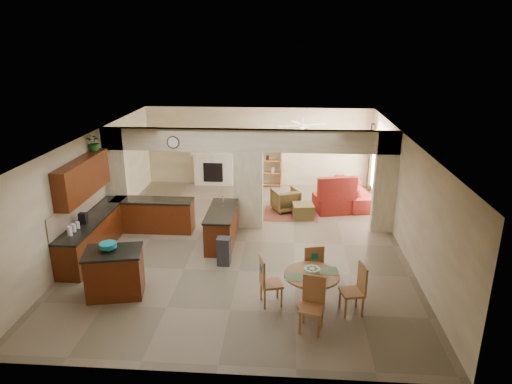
# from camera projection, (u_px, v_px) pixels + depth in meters

# --- Properties ---
(floor) EXTENTS (10.00, 10.00, 0.00)m
(floor) POSITION_uv_depth(u_px,v_px,m) (245.00, 242.00, 12.02)
(floor) COLOR #7C6B55
(floor) RESTS_ON ground
(ceiling) EXTENTS (10.00, 10.00, 0.00)m
(ceiling) POSITION_uv_depth(u_px,v_px,m) (244.00, 137.00, 11.12)
(ceiling) COLOR white
(ceiling) RESTS_ON wall_back
(wall_back) EXTENTS (8.00, 0.00, 8.00)m
(wall_back) POSITION_uv_depth(u_px,v_px,m) (258.00, 147.00, 16.30)
(wall_back) COLOR beige
(wall_back) RESTS_ON floor
(wall_front) EXTENTS (8.00, 0.00, 8.00)m
(wall_front) POSITION_uv_depth(u_px,v_px,m) (214.00, 297.00, 6.85)
(wall_front) COLOR beige
(wall_front) RESTS_ON floor
(wall_left) EXTENTS (0.00, 10.00, 10.00)m
(wall_left) POSITION_uv_depth(u_px,v_px,m) (92.00, 188.00, 11.84)
(wall_left) COLOR beige
(wall_left) RESTS_ON floor
(wall_right) EXTENTS (0.00, 10.00, 10.00)m
(wall_right) POSITION_uv_depth(u_px,v_px,m) (405.00, 195.00, 11.30)
(wall_right) COLOR beige
(wall_right) RESTS_ON floor
(partition_left_pier) EXTENTS (0.60, 0.25, 2.80)m
(partition_left_pier) POSITION_uv_depth(u_px,v_px,m) (117.00, 177.00, 12.77)
(partition_left_pier) COLOR beige
(partition_left_pier) RESTS_ON floor
(partition_center_pier) EXTENTS (0.80, 0.25, 2.20)m
(partition_center_pier) POSITION_uv_depth(u_px,v_px,m) (248.00, 190.00, 12.61)
(partition_center_pier) COLOR beige
(partition_center_pier) RESTS_ON floor
(partition_right_pier) EXTENTS (0.60, 0.25, 2.80)m
(partition_right_pier) POSITION_uv_depth(u_px,v_px,m) (385.00, 183.00, 12.27)
(partition_right_pier) COLOR beige
(partition_right_pier) RESTS_ON floor
(partition_header) EXTENTS (8.00, 0.25, 0.60)m
(partition_header) POSITION_uv_depth(u_px,v_px,m) (248.00, 140.00, 12.16)
(partition_header) COLOR beige
(partition_header) RESTS_ON partition_center_pier
(kitchen_counter) EXTENTS (2.52, 3.29, 1.48)m
(kitchen_counter) POSITION_uv_depth(u_px,v_px,m) (120.00, 226.00, 11.86)
(kitchen_counter) COLOR #411507
(kitchen_counter) RESTS_ON floor
(upper_cabinets) EXTENTS (0.35, 2.40, 0.90)m
(upper_cabinets) POSITION_uv_depth(u_px,v_px,m) (83.00, 178.00, 10.91)
(upper_cabinets) COLOR #411507
(upper_cabinets) RESTS_ON wall_left
(peninsula) EXTENTS (0.70, 1.85, 0.91)m
(peninsula) POSITION_uv_depth(u_px,v_px,m) (222.00, 227.00, 11.81)
(peninsula) COLOR #411507
(peninsula) RESTS_ON floor
(wall_clock) EXTENTS (0.34, 0.03, 0.34)m
(wall_clock) POSITION_uv_depth(u_px,v_px,m) (173.00, 142.00, 12.17)
(wall_clock) COLOR #4E2D1A
(wall_clock) RESTS_ON partition_header
(rug) EXTENTS (1.60, 1.30, 0.01)m
(rug) POSITION_uv_depth(u_px,v_px,m) (291.00, 214.00, 13.92)
(rug) COLOR brown
(rug) RESTS_ON floor
(fireplace) EXTENTS (1.60, 0.35, 1.20)m
(fireplace) POSITION_uv_depth(u_px,v_px,m) (214.00, 168.00, 16.50)
(fireplace) COLOR silver
(fireplace) RESTS_ON floor
(shelving_unit) EXTENTS (1.00, 0.32, 1.80)m
(shelving_unit) POSITION_uv_depth(u_px,v_px,m) (267.00, 162.00, 16.26)
(shelving_unit) COLOR #A06A37
(shelving_unit) RESTS_ON floor
(window_a) EXTENTS (0.02, 0.90, 1.90)m
(window_a) POSITION_uv_depth(u_px,v_px,m) (385.00, 176.00, 13.54)
(window_a) COLOR white
(window_a) RESTS_ON wall_right
(window_b) EXTENTS (0.02, 0.90, 1.90)m
(window_b) POSITION_uv_depth(u_px,v_px,m) (375.00, 161.00, 15.15)
(window_b) COLOR white
(window_b) RESTS_ON wall_right
(glazed_door) EXTENTS (0.02, 0.70, 2.10)m
(glazed_door) POSITION_uv_depth(u_px,v_px,m) (379.00, 173.00, 14.39)
(glazed_door) COLOR white
(glazed_door) RESTS_ON wall_right
(drape_a_left) EXTENTS (0.10, 0.28, 2.30)m
(drape_a_left) POSITION_uv_depth(u_px,v_px,m) (388.00, 182.00, 12.98)
(drape_a_left) COLOR #391D17
(drape_a_left) RESTS_ON wall_right
(drape_a_right) EXTENTS (0.10, 0.28, 2.30)m
(drape_a_right) POSITION_uv_depth(u_px,v_px,m) (380.00, 171.00, 14.11)
(drape_a_right) COLOR #391D17
(drape_a_right) RESTS_ON wall_right
(drape_b_left) EXTENTS (0.10, 0.28, 2.30)m
(drape_b_left) POSITION_uv_depth(u_px,v_px,m) (377.00, 166.00, 14.59)
(drape_b_left) COLOR #391D17
(drape_b_left) RESTS_ON wall_right
(drape_b_right) EXTENTS (0.10, 0.28, 2.30)m
(drape_b_right) POSITION_uv_depth(u_px,v_px,m) (371.00, 157.00, 15.72)
(drape_b_right) COLOR #391D17
(drape_b_right) RESTS_ON wall_right
(ceiling_fan) EXTENTS (1.00, 1.00, 0.10)m
(ceiling_fan) POSITION_uv_depth(u_px,v_px,m) (303.00, 125.00, 13.93)
(ceiling_fan) COLOR white
(ceiling_fan) RESTS_ON ceiling
(kitchen_island) EXTENTS (1.29, 1.03, 0.99)m
(kitchen_island) POSITION_uv_depth(u_px,v_px,m) (115.00, 273.00, 9.41)
(kitchen_island) COLOR #411507
(kitchen_island) RESTS_ON floor
(teal_bowl) EXTENTS (0.35, 0.35, 0.16)m
(teal_bowl) POSITION_uv_depth(u_px,v_px,m) (108.00, 247.00, 9.25)
(teal_bowl) COLOR teal
(teal_bowl) RESTS_ON kitchen_island
(trash_can) EXTENTS (0.31, 0.27, 0.63)m
(trash_can) POSITION_uv_depth(u_px,v_px,m) (224.00, 252.00, 10.71)
(trash_can) COLOR #2D2D30
(trash_can) RESTS_ON floor
(dining_table) EXTENTS (1.09, 1.09, 0.75)m
(dining_table) POSITION_uv_depth(u_px,v_px,m) (311.00, 285.00, 8.93)
(dining_table) COLOR #A06A37
(dining_table) RESTS_ON floor
(fruit_bowl) EXTENTS (0.31, 0.31, 0.17)m
(fruit_bowl) POSITION_uv_depth(u_px,v_px,m) (312.00, 271.00, 8.79)
(fruit_bowl) COLOR #81C029
(fruit_bowl) RESTS_ON dining_table
(sofa) EXTENTS (2.50, 1.33, 0.69)m
(sofa) POSITION_uv_depth(u_px,v_px,m) (356.00, 192.00, 14.81)
(sofa) COLOR maroon
(sofa) RESTS_ON floor
(chaise) EXTENTS (1.39, 1.23, 0.48)m
(chaise) POSITION_uv_depth(u_px,v_px,m) (335.00, 203.00, 14.11)
(chaise) COLOR maroon
(chaise) RESTS_ON floor
(armchair) EXTENTS (0.99, 1.00, 0.69)m
(armchair) POSITION_uv_depth(u_px,v_px,m) (285.00, 200.00, 14.08)
(armchair) COLOR maroon
(armchair) RESTS_ON floor
(ottoman) EXTENTS (0.66, 0.66, 0.43)m
(ottoman) POSITION_uv_depth(u_px,v_px,m) (303.00, 211.00, 13.56)
(ottoman) COLOR maroon
(ottoman) RESTS_ON floor
(plant) EXTENTS (0.48, 0.45, 0.43)m
(plant) POSITION_uv_depth(u_px,v_px,m) (95.00, 143.00, 11.53)
(plant) COLOR #195316
(plant) RESTS_ON upper_cabinets
(chair_north) EXTENTS (0.50, 0.50, 1.02)m
(chair_north) POSITION_uv_depth(u_px,v_px,m) (312.00, 265.00, 9.62)
(chair_north) COLOR #A06A37
(chair_north) RESTS_ON floor
(chair_east) EXTENTS (0.50, 0.50, 1.02)m
(chair_east) POSITION_uv_depth(u_px,v_px,m) (357.00, 287.00, 8.76)
(chair_east) COLOR #A06A37
(chair_east) RESTS_ON floor
(chair_south) EXTENTS (0.51, 0.51, 1.02)m
(chair_south) POSITION_uv_depth(u_px,v_px,m) (313.00, 301.00, 8.29)
(chair_south) COLOR #A06A37
(chair_south) RESTS_ON floor
(chair_west) EXTENTS (0.51, 0.51, 1.02)m
(chair_west) POSITION_uv_depth(u_px,v_px,m) (267.00, 279.00, 9.04)
(chair_west) COLOR #A06A37
(chair_west) RESTS_ON floor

